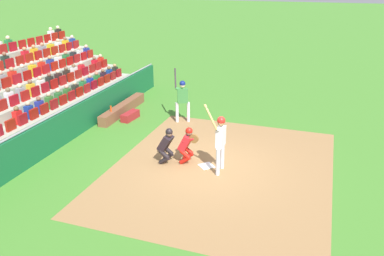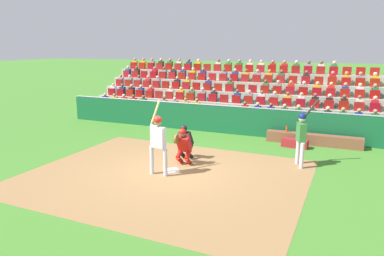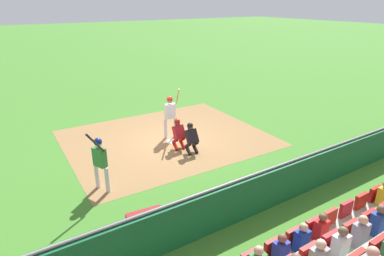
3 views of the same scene
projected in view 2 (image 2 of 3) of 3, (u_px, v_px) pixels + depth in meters
The scene contains 12 objects.
ground_plane at pixel (172, 171), 11.50m from camera, with size 160.00×160.00×0.00m, color #407D29.
infield_dirt_patch at pixel (165, 176), 11.05m from camera, with size 8.35×6.86×0.01m, color olive.
home_plate_marker at pixel (172, 170), 11.50m from camera, with size 0.44×0.44×0.02m, color white.
batter_at_plate at pixel (158, 138), 10.88m from camera, with size 0.62×0.64×2.28m.
catcher_crouching at pixel (183, 144), 11.94m from camera, with size 0.46×0.71×1.28m.
home_plate_umpire at pixel (185, 140), 12.59m from camera, with size 0.48×0.52×1.26m.
dugout_wall at pixel (226, 120), 16.35m from camera, with size 16.85×0.24×1.29m.
dugout_bench at pixel (313, 140), 14.47m from camera, with size 3.71×0.40×0.44m, color brown.
water_bottle_on_bench at pixel (287, 129), 14.79m from camera, with size 0.07×0.07×0.25m, color #D64415.
equipment_duffel_bag at pixel (295, 143), 14.12m from camera, with size 1.00×0.36×0.33m, color maroon.
on_deck_batter at pixel (301, 133), 11.74m from camera, with size 0.65×0.82×2.20m.
bleacher_stand at pixel (249, 100), 20.07m from camera, with size 17.77×4.29×3.13m.
Camera 2 is at (-4.86, 9.78, 3.91)m, focal length 33.63 mm.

